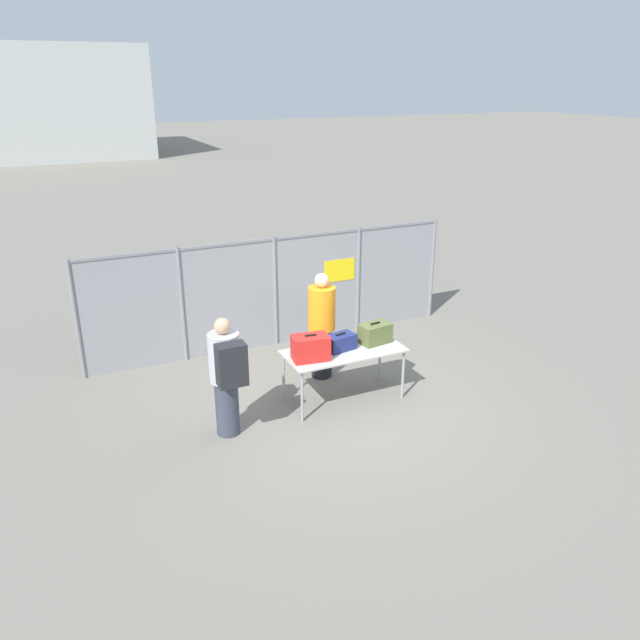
% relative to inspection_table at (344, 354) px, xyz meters
% --- Properties ---
extents(ground_plane, '(120.00, 120.00, 0.00)m').
position_rel_inspection_table_xyz_m(ground_plane, '(-0.14, -0.19, -0.72)').
color(ground_plane, slate).
extents(fence_section, '(6.55, 0.07, 1.93)m').
position_rel_inspection_table_xyz_m(fence_section, '(-0.13, 2.33, 0.29)').
color(fence_section, gray).
rests_on(fence_section, ground_plane).
extents(inspection_table, '(1.73, 0.79, 0.78)m').
position_rel_inspection_table_xyz_m(inspection_table, '(0.00, 0.00, 0.00)').
color(inspection_table, '#B2B2AD').
rests_on(inspection_table, ground_plane).
extents(suitcase_red, '(0.54, 0.38, 0.37)m').
position_rel_inspection_table_xyz_m(suitcase_red, '(-0.56, -0.07, 0.24)').
color(suitcase_red, red).
rests_on(suitcase_red, inspection_table).
extents(suitcase_navy, '(0.46, 0.32, 0.25)m').
position_rel_inspection_table_xyz_m(suitcase_navy, '(-0.03, 0.05, 0.17)').
color(suitcase_navy, navy).
rests_on(suitcase_navy, inspection_table).
extents(suitcase_olive, '(0.49, 0.35, 0.32)m').
position_rel_inspection_table_xyz_m(suitcase_olive, '(0.54, 0.06, 0.21)').
color(suitcase_olive, '#566033').
rests_on(suitcase_olive, inspection_table).
extents(traveler_hooded, '(0.41, 0.63, 1.64)m').
position_rel_inspection_table_xyz_m(traveler_hooded, '(-1.81, -0.24, 0.18)').
color(traveler_hooded, '#383D4C').
rests_on(traveler_hooded, ground_plane).
extents(security_worker_near, '(0.42, 0.42, 1.70)m').
position_rel_inspection_table_xyz_m(security_worker_near, '(0.03, 0.82, 0.15)').
color(security_worker_near, black).
rests_on(security_worker_near, ground_plane).
extents(utility_trailer, '(3.42, 2.05, 0.73)m').
position_rel_inspection_table_xyz_m(utility_trailer, '(1.22, 3.87, -0.30)').
color(utility_trailer, '#B2B2B7').
rests_on(utility_trailer, ground_plane).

